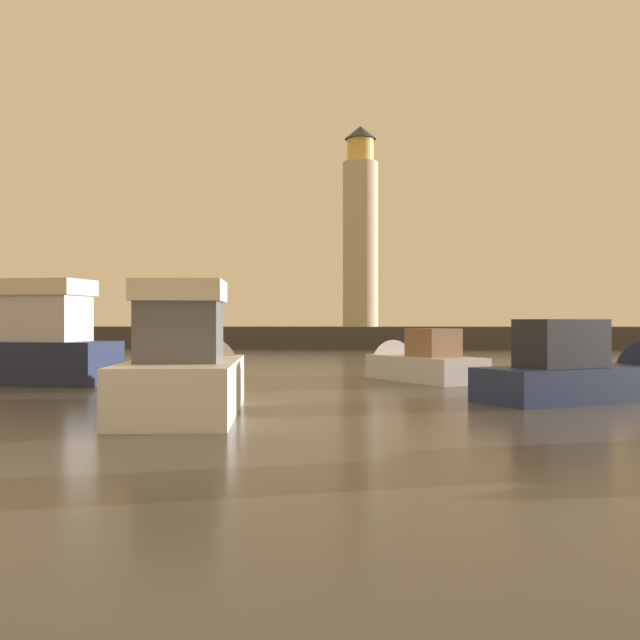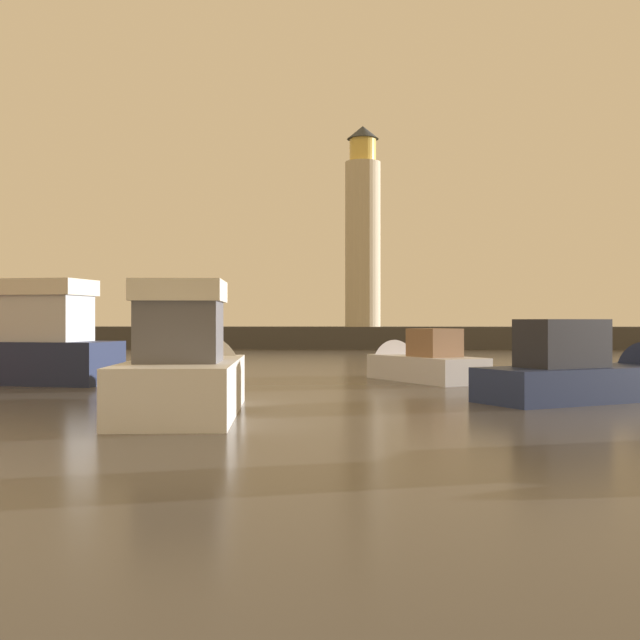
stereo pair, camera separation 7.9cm
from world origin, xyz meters
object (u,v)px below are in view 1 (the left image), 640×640
Objects in this scene: motorboat_2 at (189,372)px; lighthouse at (360,232)px; motorboat_4 at (409,363)px; motorboat_3 at (610,375)px.

lighthouse is at bearing 84.45° from motorboat_2.
lighthouse reaches higher than motorboat_4.
motorboat_3 is (7.37, -42.98, -9.08)m from lighthouse.
motorboat_4 is at bearing 59.95° from motorboat_2.
motorboat_2 is at bearing -120.05° from motorboat_4.
motorboat_2 is 1.11× the size of motorboat_3.
motorboat_4 is (6.39, 11.05, -0.35)m from motorboat_2.
lighthouse is 44.54m from motorboat_3.
lighthouse is at bearing 99.73° from motorboat_3.
lighthouse is 2.12× the size of motorboat_3.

